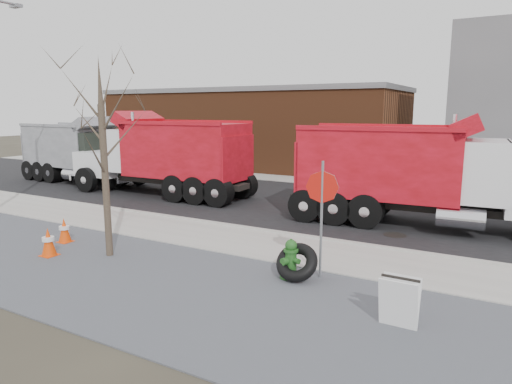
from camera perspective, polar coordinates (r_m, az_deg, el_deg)
The scene contains 17 objects.
ground at distance 12.99m, azimuth 0.65°, elevation -7.06°, with size 120.00×120.00×0.00m, color #383328.
gravel_verge at distance 10.23m, azimuth -9.03°, elevation -11.98°, with size 60.00×5.00×0.03m, color slate.
sidewalk at distance 13.19m, azimuth 1.18°, elevation -6.65°, with size 60.00×2.50×0.06m, color #9E9B93.
curb at distance 14.29m, azimuth 3.66°, elevation -5.22°, with size 60.00×0.15×0.11m, color #9E9B93.
road at distance 18.58m, azimuth 10.05°, elevation -1.87°, with size 60.00×9.40×0.02m, color black.
far_sidewalk at distance 23.94m, azimuth 14.61°, elevation 0.71°, with size 60.00×2.00×0.06m, color #9E9B93.
building_brick at distance 32.14m, azimuth -0.40°, elevation 8.10°, with size 20.20×8.20×5.30m.
bare_tree at distance 12.35m, azimuth -18.63°, elevation 7.09°, with size 3.20×3.20×5.20m.
fire_hydrant at distance 10.64m, azimuth 4.35°, elevation -8.57°, with size 0.54×0.53×0.95m.
truck_tire at distance 10.57m, azimuth 5.13°, elevation -8.75°, with size 1.02×0.91×0.89m.
stop_sign at distance 10.40m, azimuth 8.24°, elevation -0.91°, with size 0.73×0.21×2.74m.
sandwich_board at distance 8.72m, azimuth 17.46°, elevation -12.97°, with size 0.68×0.44×0.93m.
traffic_cone_near at distance 13.38m, azimuth -24.52°, elevation -5.73°, with size 0.41×0.41×0.78m.
traffic_cone_far at distance 14.55m, azimuth -22.83°, elevation -4.46°, with size 0.39×0.39×0.74m.
dump_truck_red_a at distance 15.98m, azimuth 19.51°, elevation 2.54°, with size 9.26×3.07×3.70m.
dump_truck_red_b at distance 20.99m, azimuth -11.33°, elevation 4.70°, with size 8.94×2.77×3.74m.
dump_truck_grey at distance 26.14m, azimuth -21.23°, elevation 4.96°, with size 7.70×2.79×3.46m.
Camera 1 is at (5.96, -10.87, 3.86)m, focal length 32.00 mm.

